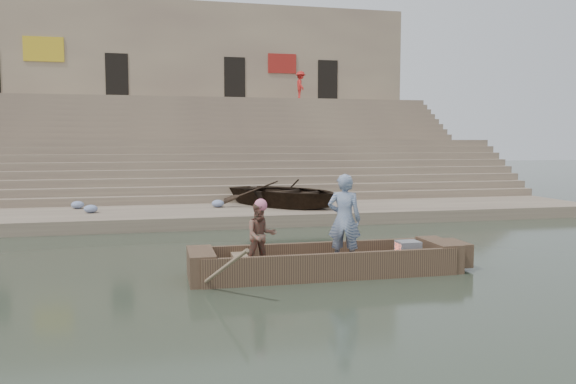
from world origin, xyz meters
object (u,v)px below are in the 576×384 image
object	(u,v)px
television	(407,250)
beached_rowboat	(287,193)
standing_man	(344,219)
rowing_man	(261,235)
main_rowboat	(326,269)
pedestrian	(301,86)

from	to	relation	value
television	beached_rowboat	world-z (taller)	beached_rowboat
standing_man	rowing_man	xyz separation A→B (m)	(-1.73, 0.02, -0.27)
standing_man	television	xyz separation A→B (m)	(1.47, 0.14, -0.73)
main_rowboat	rowing_man	size ratio (longest dim) A/B	3.78
standing_man	rowing_man	world-z (taller)	standing_man
standing_man	pedestrian	bearing A→B (deg)	-77.75
main_rowboat	standing_man	size ratio (longest dim) A/B	2.68
main_rowboat	pedestrian	bearing A→B (deg)	77.21
standing_man	main_rowboat	bearing A→B (deg)	2.24
rowing_man	television	xyz separation A→B (m)	(3.20, 0.12, -0.46)
television	pedestrian	size ratio (longest dim) A/B	0.27
standing_man	television	size ratio (longest dim) A/B	4.05
standing_man	beached_rowboat	xyz separation A→B (m)	(0.78, 8.84, -0.27)
standing_man	beached_rowboat	bearing A→B (deg)	-70.94
television	beached_rowboat	distance (m)	8.74
television	beached_rowboat	xyz separation A→B (m)	(-0.69, 8.70, 0.46)
standing_man	beached_rowboat	world-z (taller)	standing_man
standing_man	television	distance (m)	1.65
rowing_man	pedestrian	bearing A→B (deg)	70.57
main_rowboat	television	xyz separation A→B (m)	(1.82, -0.00, 0.31)
television	pedestrian	distance (m)	23.26
rowing_man	beached_rowboat	xyz separation A→B (m)	(2.51, 8.82, 0.00)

